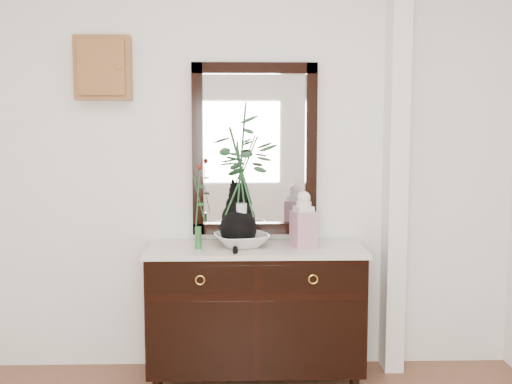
{
  "coord_description": "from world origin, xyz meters",
  "views": [
    {
      "loc": [
        0.0,
        -1.89,
        1.58
      ],
      "look_at": [
        0.1,
        1.63,
        1.2
      ],
      "focal_mm": 42.0,
      "sensor_mm": 36.0,
      "label": 1
    }
  ],
  "objects_px": {
    "cat": "(238,216)",
    "lotus_bowl": "(242,240)",
    "sideboard": "(256,306)",
    "ginger_jar": "(304,219)"
  },
  "relations": [
    {
      "from": "cat",
      "to": "lotus_bowl",
      "type": "distance_m",
      "value": 0.15
    },
    {
      "from": "cat",
      "to": "sideboard",
      "type": "bearing_deg",
      "value": -16.42
    },
    {
      "from": "sideboard",
      "to": "lotus_bowl",
      "type": "height_order",
      "value": "lotus_bowl"
    },
    {
      "from": "lotus_bowl",
      "to": "ginger_jar",
      "type": "distance_m",
      "value": 0.4
    },
    {
      "from": "cat",
      "to": "ginger_jar",
      "type": "relative_size",
      "value": 1.05
    },
    {
      "from": "sideboard",
      "to": "ginger_jar",
      "type": "bearing_deg",
      "value": -4.7
    },
    {
      "from": "cat",
      "to": "lotus_bowl",
      "type": "relative_size",
      "value": 1.14
    },
    {
      "from": "cat",
      "to": "ginger_jar",
      "type": "height_order",
      "value": "cat"
    },
    {
      "from": "cat",
      "to": "lotus_bowl",
      "type": "bearing_deg",
      "value": -52.59
    },
    {
      "from": "sideboard",
      "to": "ginger_jar",
      "type": "relative_size",
      "value": 3.73
    }
  ]
}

